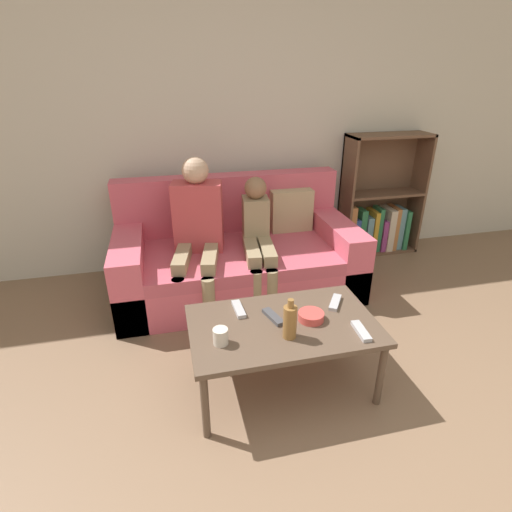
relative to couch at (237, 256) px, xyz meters
name	(u,v)px	position (x,y,z in m)	size (l,w,h in m)	color
wall_back	(229,118)	(0.06, 0.58, 1.02)	(12.00, 0.06, 2.60)	beige
couch	(237,256)	(0.00, 0.00, 0.00)	(1.89, 0.97, 0.88)	#DB5B70
bookshelf	(377,211)	(1.48, 0.42, 0.13)	(0.77, 0.28, 1.15)	brown
coffee_table	(283,329)	(0.03, -1.20, 0.11)	(1.02, 0.62, 0.43)	brown
person_adult	(197,225)	(-0.32, -0.10, 0.35)	(0.46, 0.71, 1.11)	#9E8966
person_child	(258,235)	(0.14, -0.16, 0.24)	(0.27, 0.67, 0.93)	#9E8966
cup_near	(221,336)	(-0.33, -1.29, 0.19)	(0.08, 0.08, 0.09)	silver
tv_remote_0	(239,309)	(-0.19, -1.02, 0.16)	(0.06, 0.17, 0.02)	#B7B7BC
tv_remote_1	(361,331)	(0.40, -1.38, 0.16)	(0.06, 0.17, 0.02)	#B7B7BC
tv_remote_2	(335,302)	(0.38, -1.08, 0.16)	(0.13, 0.17, 0.02)	#B7B7BC
tv_remote_3	(273,317)	(-0.02, -1.14, 0.16)	(0.09, 0.18, 0.02)	#47474C
snack_bowl	(311,316)	(0.18, -1.20, 0.17)	(0.14, 0.14, 0.05)	#DB4C47
bottle	(290,321)	(0.02, -1.32, 0.24)	(0.07, 0.07, 0.22)	olive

